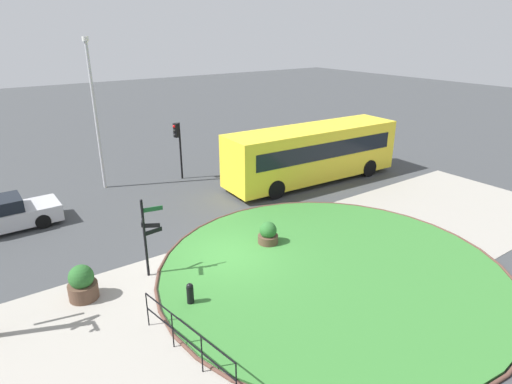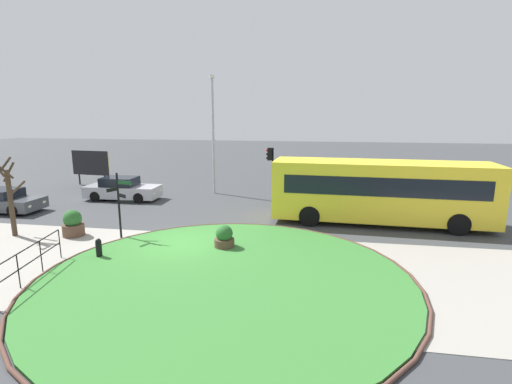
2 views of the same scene
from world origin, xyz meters
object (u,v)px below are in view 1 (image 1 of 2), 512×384
at_px(signpost_directional, 147,233).
at_px(traffic_light_near, 178,138).
at_px(planter_kerbside, 268,235).
at_px(bus_yellow, 312,153).
at_px(planter_near_signpost, 82,284).
at_px(lamppost_tall, 95,111).
at_px(bollard_foreground, 190,294).
at_px(car_near_lane, 1,216).

distance_m(signpost_directional, traffic_light_near, 10.34).
xyz_separation_m(signpost_directional, traffic_light_near, (5.38, 8.80, 0.74)).
bearing_deg(planter_kerbside, bus_yellow, 35.83).
xyz_separation_m(traffic_light_near, planter_kerbside, (-0.65, -9.35, -1.96)).
bearing_deg(bus_yellow, planter_near_signpost, -159.84).
xyz_separation_m(bus_yellow, lamppost_tall, (-9.99, 5.66, 2.53)).
distance_m(bollard_foreground, planter_near_signpost, 3.51).
distance_m(signpost_directional, bus_yellow, 12.17).
xyz_separation_m(signpost_directional, bollard_foreground, (0.35, -2.37, -1.26)).
relative_size(bollard_foreground, bus_yellow, 0.08).
distance_m(bus_yellow, lamppost_tall, 11.76).
bearing_deg(bus_yellow, signpost_directional, -156.87).
height_order(bollard_foreground, bus_yellow, bus_yellow).
bearing_deg(car_near_lane, planter_kerbside, -42.73).
bearing_deg(bus_yellow, traffic_light_near, 145.59).
bearing_deg(lamppost_tall, planter_kerbside, -72.37).
height_order(signpost_directional, planter_near_signpost, signpost_directional).
bearing_deg(lamppost_tall, bus_yellow, -29.53).
bearing_deg(bus_yellow, planter_kerbside, -141.53).
distance_m(signpost_directional, planter_kerbside, 4.92).
distance_m(planter_near_signpost, planter_kerbside, 7.05).
bearing_deg(bollard_foreground, traffic_light_near, 65.73).
xyz_separation_m(lamppost_tall, planter_kerbside, (3.33, -10.47, -3.74)).
distance_m(bus_yellow, car_near_lane, 15.51).
distance_m(car_near_lane, traffic_light_near, 9.51).
height_order(bus_yellow, traffic_light_near, traffic_light_near).
bearing_deg(traffic_light_near, bollard_foreground, 48.91).
height_order(lamppost_tall, planter_kerbside, lamppost_tall).
bearing_deg(signpost_directional, bollard_foreground, -81.64).
bearing_deg(planter_near_signpost, bollard_foreground, -41.07).
bearing_deg(planter_near_signpost, traffic_light_near, 49.08).
bearing_deg(bus_yellow, lamppost_tall, 153.11).
bearing_deg(bollard_foreground, signpost_directional, 98.36).
bearing_deg(planter_near_signpost, planter_kerbside, -3.97).
bearing_deg(planter_kerbside, signpost_directional, 173.36).
relative_size(lamppost_tall, planter_kerbside, 7.81).
bearing_deg(lamppost_tall, bollard_foreground, -94.92).
xyz_separation_m(car_near_lane, planter_kerbside, (8.55, -7.67, -0.21)).
xyz_separation_m(signpost_directional, car_near_lane, (-3.81, 7.12, -1.01)).
height_order(signpost_directional, traffic_light_near, traffic_light_near).
distance_m(traffic_light_near, planter_near_signpost, 11.88).
relative_size(bollard_foreground, traffic_light_near, 0.24).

